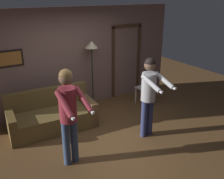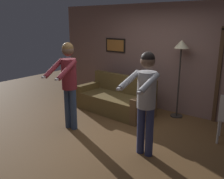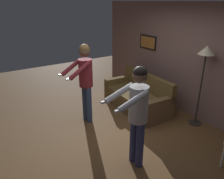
% 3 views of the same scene
% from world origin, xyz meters
% --- Properties ---
extents(ground_plane, '(12.00, 12.00, 0.00)m').
position_xyz_m(ground_plane, '(0.00, 0.00, 0.00)').
color(ground_plane, brown).
extents(back_wall_assembly, '(6.40, 0.10, 2.60)m').
position_xyz_m(back_wall_assembly, '(0.02, 1.98, 1.30)').
color(back_wall_assembly, '#87665C').
rests_on(back_wall_assembly, ground_plane).
extents(couch, '(1.95, 0.98, 0.87)m').
position_xyz_m(couch, '(-0.78, 1.12, 0.28)').
color(couch, brown).
rests_on(couch, ground_plane).
extents(torchiere_lamp, '(0.33, 0.33, 1.78)m').
position_xyz_m(torchiere_lamp, '(0.58, 1.71, 1.48)').
color(torchiere_lamp, '#332D28').
rests_on(torchiere_lamp, ground_plane).
extents(person_standing_left, '(0.47, 0.71, 1.78)m').
position_xyz_m(person_standing_left, '(-0.91, -0.28, 1.09)').
color(person_standing_left, '#394E72').
rests_on(person_standing_left, ground_plane).
extents(person_standing_right, '(0.44, 0.72, 1.73)m').
position_xyz_m(person_standing_right, '(0.85, -0.27, 1.05)').
color(person_standing_right, navy).
rests_on(person_standing_right, ground_plane).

